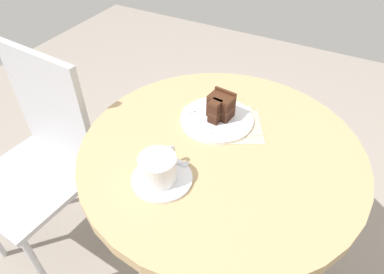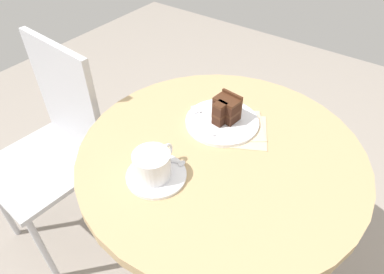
{
  "view_description": "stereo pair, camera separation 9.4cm",
  "coord_description": "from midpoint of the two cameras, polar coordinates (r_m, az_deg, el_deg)",
  "views": [
    {
      "loc": [
        -0.66,
        -0.26,
        1.37
      ],
      "look_at": [
        -0.04,
        0.07,
        0.74
      ],
      "focal_mm": 32.0,
      "sensor_mm": 36.0,
      "label": 1
    },
    {
      "loc": [
        -0.61,
        -0.34,
        1.37
      ],
      "look_at": [
        -0.04,
        0.07,
        0.74
      ],
      "focal_mm": 32.0,
      "sensor_mm": 36.0,
      "label": 2
    }
  ],
  "objects": [
    {
      "name": "cake_slice",
      "position": [
        1.04,
        2.13,
        4.98
      ],
      "size": [
        0.08,
        0.08,
        0.08
      ],
      "rotation": [
        0.0,
        0.0,
        3.02
      ],
      "color": "#381E14",
      "rests_on": "cake_plate"
    },
    {
      "name": "cafe_chair",
      "position": [
        1.37,
        -25.61,
        -2.22
      ],
      "size": [
        0.41,
        0.41,
        0.86
      ],
      "rotation": [
        0.0,
        0.0,
        4.63
      ],
      "color": "#BCBCC1",
      "rests_on": "ground"
    },
    {
      "name": "coffee_cup",
      "position": [
        0.86,
        -8.8,
        -5.2
      ],
      "size": [
        0.13,
        0.1,
        0.07
      ],
      "color": "white",
      "rests_on": "saucer"
    },
    {
      "name": "napkin",
      "position": [
        1.05,
        4.52,
        2.01
      ],
      "size": [
        0.23,
        0.22,
        0.0
      ],
      "rotation": [
        0.0,
        0.0,
        0.49
      ],
      "color": "beige",
      "rests_on": "cafe_table"
    },
    {
      "name": "ground_plane",
      "position": [
        1.54,
        1.47,
        -21.3
      ],
      "size": [
        4.4,
        4.4,
        0.01
      ],
      "primitive_type": "cube",
      "color": "gray",
      "rests_on": "ground"
    },
    {
      "name": "fork",
      "position": [
        1.05,
        -1.97,
        3.41
      ],
      "size": [
        0.1,
        0.14,
        0.0
      ],
      "rotation": [
        0.0,
        0.0,
        1.01
      ],
      "color": "silver",
      "rests_on": "cake_plate"
    },
    {
      "name": "cake_plate",
      "position": [
        1.06,
        1.62,
        2.86
      ],
      "size": [
        0.22,
        0.22,
        0.01
      ],
      "color": "white",
      "rests_on": "cafe_table"
    },
    {
      "name": "saucer",
      "position": [
        0.89,
        -8.06,
        -7.02
      ],
      "size": [
        0.16,
        0.16,
        0.01
      ],
      "color": "white",
      "rests_on": "cafe_table"
    },
    {
      "name": "cafe_table",
      "position": [
        1.05,
        2.03,
        -6.32
      ],
      "size": [
        0.81,
        0.81,
        0.7
      ],
      "color": "tan",
      "rests_on": "ground"
    },
    {
      "name": "teaspoon",
      "position": [
        0.91,
        -5.97,
        -4.53
      ],
      "size": [
        0.05,
        0.1,
        0.0
      ],
      "rotation": [
        0.0,
        0.0,
        5.11
      ],
      "color": "silver",
      "rests_on": "saucer"
    }
  ]
}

